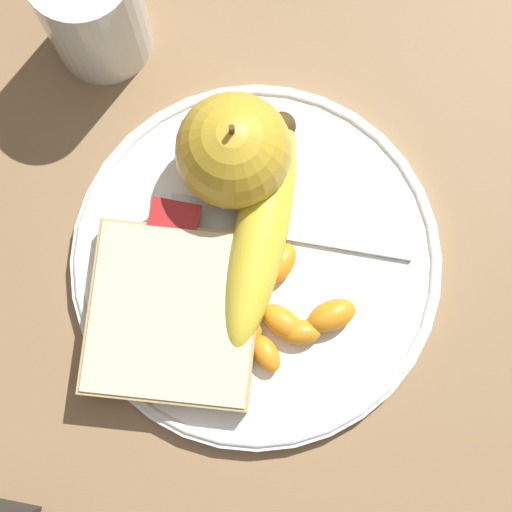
# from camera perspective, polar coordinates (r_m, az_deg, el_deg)

# --- Properties ---
(ground_plane) EXTENTS (3.00, 3.00, 0.00)m
(ground_plane) POSITION_cam_1_polar(r_m,az_deg,el_deg) (0.60, 0.00, -0.54)
(ground_plane) COLOR olive
(plate) EXTENTS (0.25, 0.25, 0.01)m
(plate) POSITION_cam_1_polar(r_m,az_deg,el_deg) (0.59, 0.00, -0.41)
(plate) COLOR white
(plate) RESTS_ON ground_plane
(juice_glass) EXTENTS (0.07, 0.07, 0.10)m
(juice_glass) POSITION_cam_1_polar(r_m,az_deg,el_deg) (0.61, -10.82, 15.80)
(juice_glass) COLOR silver
(juice_glass) RESTS_ON ground_plane
(apple) EXTENTS (0.08, 0.08, 0.09)m
(apple) POSITION_cam_1_polar(r_m,az_deg,el_deg) (0.56, -1.50, 7.03)
(apple) COLOR gold
(apple) RESTS_ON plate
(banana) EXTENTS (0.17, 0.04, 0.04)m
(banana) POSITION_cam_1_polar(r_m,az_deg,el_deg) (0.57, 0.66, 1.83)
(banana) COLOR yellow
(banana) RESTS_ON plate
(bread_slice) EXTENTS (0.13, 0.12, 0.02)m
(bread_slice) POSITION_cam_1_polar(r_m,az_deg,el_deg) (0.57, -5.51, -3.92)
(bread_slice) COLOR tan
(bread_slice) RESTS_ON plate
(fork) EXTENTS (0.03, 0.17, 0.00)m
(fork) POSITION_cam_1_polar(r_m,az_deg,el_deg) (0.59, 0.78, 1.87)
(fork) COLOR silver
(fork) RESTS_ON plate
(jam_packet) EXTENTS (0.04, 0.03, 0.02)m
(jam_packet) POSITION_cam_1_polar(r_m,az_deg,el_deg) (0.58, -5.58, 1.52)
(jam_packet) COLOR silver
(jam_packet) RESTS_ON plate
(orange_segment_0) EXTENTS (0.02, 0.03, 0.02)m
(orange_segment_0) POSITION_cam_1_polar(r_m,az_deg,el_deg) (0.57, 2.95, -5.09)
(orange_segment_0) COLOR orange
(orange_segment_0) RESTS_ON plate
(orange_segment_1) EXTENTS (0.02, 0.03, 0.01)m
(orange_segment_1) POSITION_cam_1_polar(r_m,az_deg,el_deg) (0.57, -0.42, -2.66)
(orange_segment_1) COLOR orange
(orange_segment_1) RESTS_ON plate
(orange_segment_2) EXTENTS (0.03, 0.03, 0.02)m
(orange_segment_2) POSITION_cam_1_polar(r_m,az_deg,el_deg) (0.58, 1.55, -0.80)
(orange_segment_2) COLOR orange
(orange_segment_2) RESTS_ON plate
(orange_segment_3) EXTENTS (0.03, 0.03, 0.01)m
(orange_segment_3) POSITION_cam_1_polar(r_m,az_deg,el_deg) (0.57, 0.69, -6.53)
(orange_segment_3) COLOR orange
(orange_segment_3) RESTS_ON plate
(orange_segment_4) EXTENTS (0.03, 0.04, 0.02)m
(orange_segment_4) POSITION_cam_1_polar(r_m,az_deg,el_deg) (0.57, 1.79, -4.42)
(orange_segment_4) COLOR orange
(orange_segment_4) RESTS_ON plate
(orange_segment_5) EXTENTS (0.03, 0.03, 0.02)m
(orange_segment_5) POSITION_cam_1_polar(r_m,az_deg,el_deg) (0.57, -1.16, -5.34)
(orange_segment_5) COLOR orange
(orange_segment_5) RESTS_ON plate
(orange_segment_6) EXTENTS (0.04, 0.04, 0.02)m
(orange_segment_6) POSITION_cam_1_polar(r_m,az_deg,el_deg) (0.57, 5.06, -3.97)
(orange_segment_6) COLOR orange
(orange_segment_6) RESTS_ON plate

